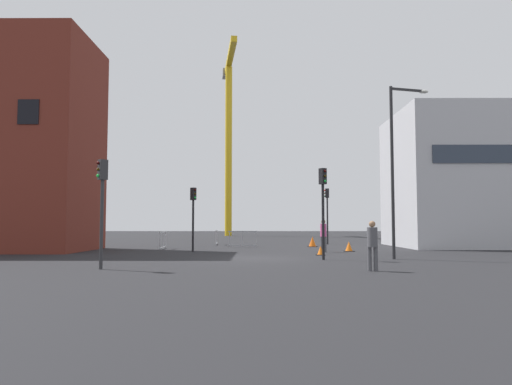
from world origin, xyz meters
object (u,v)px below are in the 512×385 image
(streetlamp_tall, at_px, (397,157))
(traffic_cone_by_barrier, at_px, (312,242))
(pedestrian_waiting, at_px, (372,242))
(traffic_cone_striped, at_px, (321,251))
(traffic_light_corner, at_px, (323,198))
(traffic_light_verge, at_px, (193,208))
(traffic_light_far, at_px, (102,195))
(traffic_cone_orange, at_px, (349,247))
(pedestrian_walking, at_px, (323,233))
(construction_crane, at_px, (229,122))
(traffic_light_crosswalk, at_px, (327,207))

(streetlamp_tall, xyz_separation_m, traffic_cone_by_barrier, (-2.54, 11.29, -4.24))
(pedestrian_waiting, xyz_separation_m, traffic_cone_striped, (-0.69, 7.97, -0.75))
(streetlamp_tall, bearing_deg, traffic_light_corner, -172.56)
(traffic_light_verge, xyz_separation_m, traffic_cone_striped, (6.78, -2.98, -2.23))
(streetlamp_tall, distance_m, traffic_light_verge, 11.56)
(traffic_light_far, bearing_deg, traffic_cone_striped, 41.13)
(traffic_light_far, relative_size, pedestrian_waiting, 2.29)
(pedestrian_waiting, height_order, traffic_cone_orange, pedestrian_waiting)
(pedestrian_walking, distance_m, traffic_cone_by_barrier, 6.24)
(streetlamp_tall, relative_size, traffic_light_verge, 2.15)
(construction_crane, height_order, traffic_light_far, construction_crane)
(traffic_light_crosswalk, xyz_separation_m, traffic_cone_orange, (-0.10, -9.10, -2.57))
(traffic_light_verge, height_order, traffic_cone_by_barrier, traffic_light_verge)
(pedestrian_walking, relative_size, traffic_cone_striped, 3.91)
(construction_crane, height_order, traffic_light_corner, construction_crane)
(pedestrian_waiting, bearing_deg, traffic_light_crosswalk, 85.97)
(construction_crane, height_order, streetlamp_tall, construction_crane)
(traffic_cone_orange, height_order, traffic_cone_striped, traffic_cone_orange)
(traffic_light_far, relative_size, traffic_cone_striped, 8.26)
(traffic_cone_by_barrier, bearing_deg, traffic_light_verge, -142.26)
(traffic_light_crosswalk, height_order, traffic_light_corner, traffic_light_crosswalk)
(construction_crane, xyz_separation_m, pedestrian_walking, (7.53, -35.45, -13.92))
(traffic_light_corner, relative_size, pedestrian_walking, 2.23)
(traffic_light_verge, bearing_deg, pedestrian_waiting, -55.73)
(traffic_light_far, height_order, pedestrian_walking, traffic_light_far)
(streetlamp_tall, xyz_separation_m, pedestrian_waiting, (-2.42, -5.36, -3.60))
(traffic_light_far, xyz_separation_m, traffic_light_verge, (1.72, 10.40, -0.11))
(traffic_light_corner, xyz_separation_m, traffic_cone_striped, (0.27, 3.06, -2.47))
(traffic_light_far, distance_m, pedestrian_walking, 13.44)
(traffic_light_far, bearing_deg, traffic_cone_orange, 45.32)
(pedestrian_walking, xyz_separation_m, traffic_cone_orange, (1.54, 0.74, -0.79))
(traffic_light_verge, xyz_separation_m, traffic_light_corner, (6.51, -6.04, 0.24))
(construction_crane, relative_size, traffic_light_far, 6.17)
(traffic_light_far, xyz_separation_m, traffic_cone_orange, (10.51, 10.63, -2.29))
(traffic_light_verge, xyz_separation_m, traffic_cone_by_barrier, (7.35, 5.69, -2.12))
(traffic_light_crosswalk, bearing_deg, streetlamp_tall, -86.21)
(traffic_light_crosswalk, height_order, pedestrian_waiting, traffic_light_crosswalk)
(streetlamp_tall, relative_size, traffic_cone_by_barrier, 11.25)
(traffic_cone_by_barrier, height_order, traffic_cone_striped, traffic_cone_by_barrier)
(traffic_cone_by_barrier, bearing_deg, traffic_light_crosswalk, 66.94)
(traffic_light_crosswalk, xyz_separation_m, pedestrian_walking, (-1.64, -9.84, -1.78))
(traffic_light_verge, distance_m, traffic_light_corner, 8.89)
(traffic_light_verge, distance_m, traffic_cone_striped, 7.73)
(traffic_light_verge, height_order, pedestrian_walking, traffic_light_verge)
(traffic_light_verge, height_order, traffic_cone_striped, traffic_light_verge)
(traffic_light_far, bearing_deg, traffic_light_crosswalk, 61.72)
(pedestrian_walking, distance_m, traffic_cone_orange, 1.88)
(traffic_light_far, xyz_separation_m, pedestrian_waiting, (9.19, -0.56, -1.59))
(construction_crane, height_order, pedestrian_walking, construction_crane)
(construction_crane, xyz_separation_m, traffic_cone_orange, (9.07, -34.71, -14.71))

